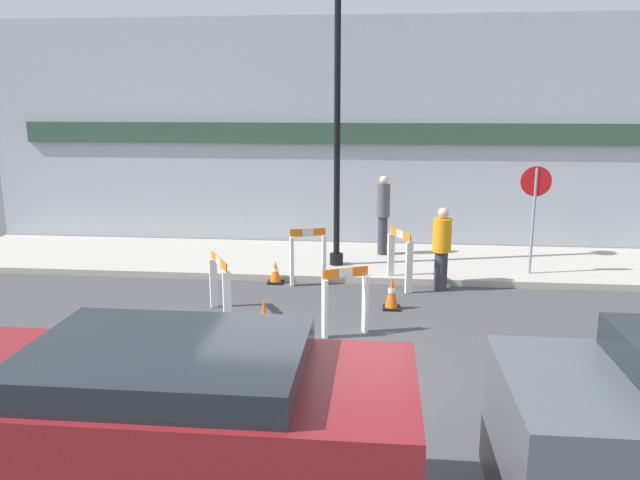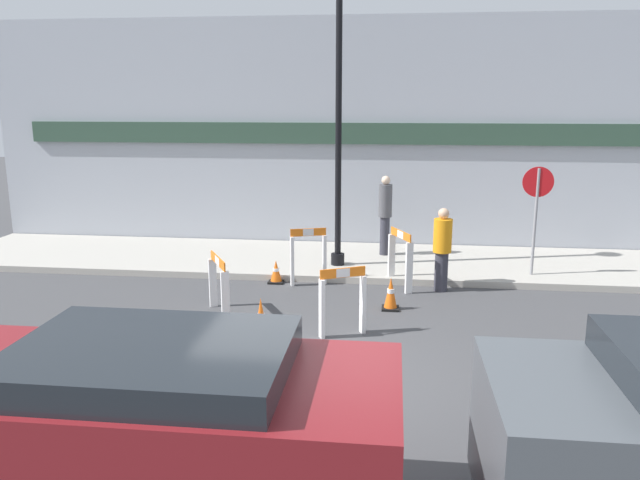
# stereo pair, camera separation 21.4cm
# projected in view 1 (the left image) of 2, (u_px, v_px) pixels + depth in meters

# --- Properties ---
(ground_plane) EXTENTS (60.00, 60.00, 0.00)m
(ground_plane) POSITION_uv_depth(u_px,v_px,m) (318.00, 383.00, 8.09)
(ground_plane) COLOR #424244
(sidewalk_slab) EXTENTS (18.00, 3.12, 0.13)m
(sidewalk_slab) POSITION_uv_depth(u_px,v_px,m) (346.00, 261.00, 13.95)
(sidewalk_slab) COLOR #ADA89E
(sidewalk_slab) RESTS_ON ground_plane
(storefront_facade) EXTENTS (18.00, 0.22, 5.50)m
(storefront_facade) POSITION_uv_depth(u_px,v_px,m) (351.00, 135.00, 14.95)
(storefront_facade) COLOR #A3A8B2
(storefront_facade) RESTS_ON ground_plane
(streetlamp_post) EXTENTS (0.44, 0.44, 6.50)m
(streetlamp_post) POSITION_uv_depth(u_px,v_px,m) (338.00, 67.00, 12.47)
(streetlamp_post) COLOR black
(streetlamp_post) RESTS_ON sidewalk_slab
(stop_sign) EXTENTS (0.60, 0.06, 2.18)m
(stop_sign) POSITION_uv_depth(u_px,v_px,m) (535.00, 202.00, 12.37)
(stop_sign) COLOR gray
(stop_sign) RESTS_ON sidewalk_slab
(barricade_0) EXTENTS (0.48, 0.81, 1.14)m
(barricade_0) POSITION_uv_depth(u_px,v_px,m) (400.00, 257.00, 12.06)
(barricade_0) COLOR white
(barricade_0) RESTS_ON ground_plane
(barricade_1) EXTENTS (0.71, 0.35, 1.14)m
(barricade_1) POSITION_uv_depth(u_px,v_px,m) (308.00, 255.00, 12.24)
(barricade_1) COLOR white
(barricade_1) RESTS_ON ground_plane
(barricade_2) EXTENTS (0.58, 0.89, 1.02)m
(barricade_2) POSITION_uv_depth(u_px,v_px,m) (220.00, 283.00, 10.52)
(barricade_2) COLOR white
(barricade_2) RESTS_ON ground_plane
(barricade_3) EXTENTS (0.72, 0.44, 1.08)m
(barricade_3) POSITION_uv_depth(u_px,v_px,m) (345.00, 300.00, 9.60)
(barricade_3) COLOR white
(barricade_3) RESTS_ON ground_plane
(traffic_cone_0) EXTENTS (0.30, 0.30, 0.58)m
(traffic_cone_0) POSITION_uv_depth(u_px,v_px,m) (392.00, 294.00, 10.88)
(traffic_cone_0) COLOR black
(traffic_cone_0) RESTS_ON ground_plane
(traffic_cone_1) EXTENTS (0.30, 0.30, 0.70)m
(traffic_cone_1) POSITION_uv_depth(u_px,v_px,m) (264.00, 321.00, 9.35)
(traffic_cone_1) COLOR black
(traffic_cone_1) RESTS_ON ground_plane
(traffic_cone_2) EXTENTS (0.30, 0.30, 0.46)m
(traffic_cone_2) POSITION_uv_depth(u_px,v_px,m) (275.00, 272.00, 12.44)
(traffic_cone_2) COLOR black
(traffic_cone_2) RESTS_ON ground_plane
(person_worker) EXTENTS (0.44, 0.44, 1.61)m
(person_worker) POSITION_uv_depth(u_px,v_px,m) (442.00, 247.00, 11.84)
(person_worker) COLOR #33333D
(person_worker) RESTS_ON ground_plane
(person_pedestrian) EXTENTS (0.34, 0.34, 1.80)m
(person_pedestrian) POSITION_uv_depth(u_px,v_px,m) (383.00, 212.00, 14.04)
(person_pedestrian) COLOR #33333D
(person_pedestrian) RESTS_ON sidewalk_slab
(parked_car_1) EXTENTS (4.04, 1.94, 1.66)m
(parked_car_1) POSITION_uv_depth(u_px,v_px,m) (171.00, 426.00, 5.17)
(parked_car_1) COLOR maroon
(parked_car_1) RESTS_ON ground_plane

